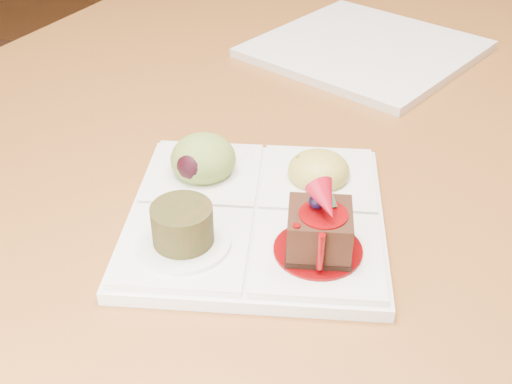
% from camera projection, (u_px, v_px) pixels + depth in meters
% --- Properties ---
extents(dining_table, '(1.00, 1.80, 0.75)m').
position_uv_depth(dining_table, '(351.00, 134.00, 0.85)').
color(dining_table, brown).
rests_on(dining_table, ground).
extents(sampler_plate, '(0.30, 0.30, 0.09)m').
position_uv_depth(sampler_plate, '(254.00, 205.00, 0.58)').
color(sampler_plate, silver).
rests_on(sampler_plate, dining_table).
extents(second_plate, '(0.32, 0.32, 0.01)m').
position_uv_depth(second_plate, '(365.00, 49.00, 0.90)').
color(second_plate, silver).
rests_on(second_plate, dining_table).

